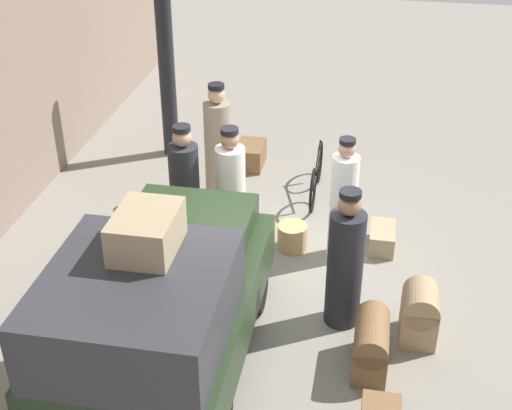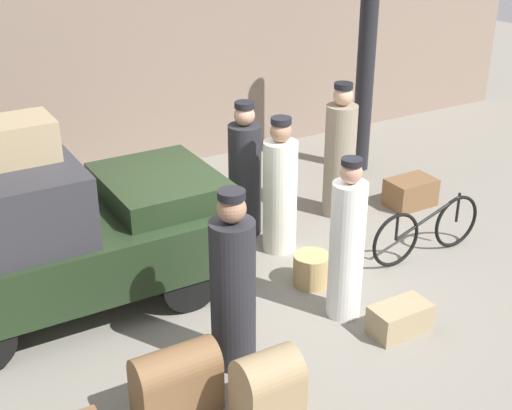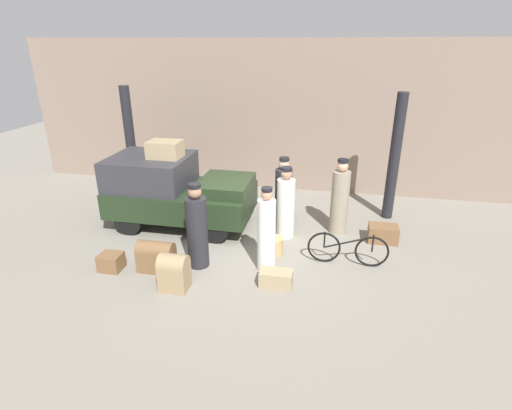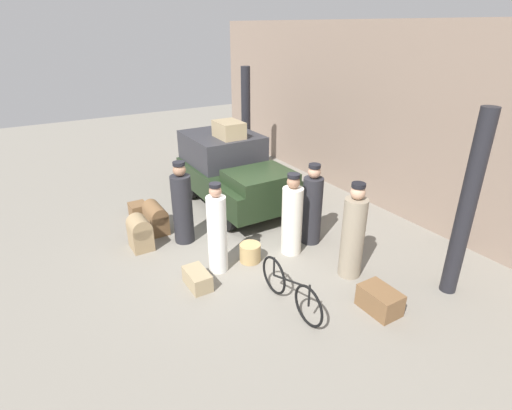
% 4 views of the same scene
% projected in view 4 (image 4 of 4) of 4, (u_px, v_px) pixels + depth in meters
% --- Properties ---
extents(ground_plane, '(30.00, 30.00, 0.00)m').
position_uv_depth(ground_plane, '(244.00, 243.00, 8.76)').
color(ground_plane, gray).
extents(station_building_facade, '(16.00, 0.15, 4.50)m').
position_uv_depth(station_building_facade, '(387.00, 120.00, 9.75)').
color(station_building_facade, gray).
rests_on(station_building_facade, ground).
extents(canopy_pillar_left, '(0.28, 0.28, 3.28)m').
position_uv_depth(canopy_pillar_left, '(246.00, 122.00, 12.22)').
color(canopy_pillar_left, black).
rests_on(canopy_pillar_left, ground).
extents(canopy_pillar_right, '(0.28, 0.28, 3.28)m').
position_uv_depth(canopy_pillar_right, '(467.00, 207.00, 6.54)').
color(canopy_pillar_right, black).
rests_on(canopy_pillar_right, ground).
extents(truck, '(3.53, 1.90, 1.75)m').
position_uv_depth(truck, '(233.00, 170.00, 10.35)').
color(truck, black).
rests_on(truck, ground).
extents(bicycle, '(1.69, 0.04, 0.74)m').
position_uv_depth(bicycle, '(290.00, 289.00, 6.64)').
color(bicycle, black).
rests_on(bicycle, ground).
extents(wicker_basket, '(0.43, 0.43, 0.38)m').
position_uv_depth(wicker_basket, '(250.00, 253.00, 8.03)').
color(wicker_basket, tan).
rests_on(wicker_basket, ground).
extents(conductor_in_dark_uniform, '(0.43, 0.43, 1.87)m').
position_uv_depth(conductor_in_dark_uniform, '(353.00, 235.00, 7.33)').
color(conductor_in_dark_uniform, gray).
rests_on(conductor_in_dark_uniform, ground).
extents(porter_carrying_trunk, '(0.43, 0.43, 1.83)m').
position_uv_depth(porter_carrying_trunk, '(182.00, 206.00, 8.53)').
color(porter_carrying_trunk, '#232328').
rests_on(porter_carrying_trunk, ground).
extents(porter_standing_middle, '(0.42, 0.42, 1.74)m').
position_uv_depth(porter_standing_middle, '(292.00, 218.00, 8.11)').
color(porter_standing_middle, silver).
rests_on(porter_standing_middle, ground).
extents(porter_with_bicycle, '(0.42, 0.42, 1.79)m').
position_uv_depth(porter_with_bicycle, '(312.00, 208.00, 8.51)').
color(porter_with_bicycle, '#232328').
rests_on(porter_with_bicycle, ground).
extents(porter_lifting_near_truck, '(0.37, 0.37, 1.80)m').
position_uv_depth(porter_lifting_near_truck, '(217.00, 232.00, 7.48)').
color(porter_lifting_near_truck, white).
rests_on(porter_lifting_near_truck, ground).
extents(suitcase_tan_flat, '(0.45, 0.40, 0.35)m').
position_uv_depth(suitcase_tan_flat, '(138.00, 210.00, 9.89)').
color(suitcase_tan_flat, brown).
rests_on(suitcase_tan_flat, ground).
extents(trunk_large_brown, '(0.63, 0.35, 0.32)m').
position_uv_depth(trunk_large_brown, '(197.00, 279.00, 7.26)').
color(trunk_large_brown, '#9E8966').
rests_on(trunk_large_brown, ground).
extents(trunk_umber_medium, '(0.68, 0.46, 0.40)m').
position_uv_depth(trunk_umber_medium, '(380.00, 300.00, 6.63)').
color(trunk_umber_medium, brown).
rests_on(trunk_umber_medium, ground).
extents(trunk_barrel_dark, '(0.75, 0.39, 0.66)m').
position_uv_depth(trunk_barrel_dark, '(156.00, 217.00, 9.16)').
color(trunk_barrel_dark, brown).
rests_on(trunk_barrel_dark, ground).
extents(suitcase_black_upright, '(0.54, 0.43, 0.73)m').
position_uv_depth(suitcase_black_upright, '(140.00, 232.00, 8.41)').
color(suitcase_black_upright, '#937A56').
rests_on(suitcase_black_upright, ground).
extents(trunk_on_truck_roof, '(0.79, 0.60, 0.41)m').
position_uv_depth(trunk_on_truck_roof, '(229.00, 130.00, 10.06)').
color(trunk_on_truck_roof, '#9E8966').
rests_on(trunk_on_truck_roof, truck).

